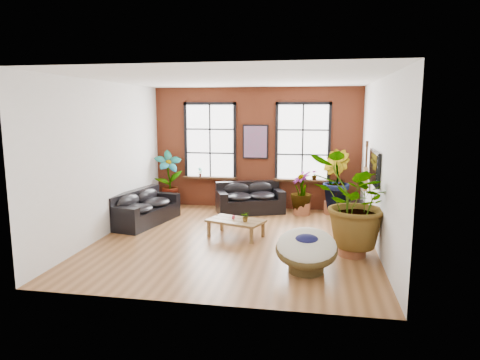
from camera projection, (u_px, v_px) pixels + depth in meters
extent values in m
cube|color=brown|center=(235.00, 240.00, 9.54)|extent=(6.00, 6.50, 0.02)
cube|color=white|center=(235.00, 79.00, 8.97)|extent=(6.00, 6.50, 0.02)
cube|color=#512013|center=(256.00, 148.00, 12.43)|extent=(6.00, 0.02, 3.50)
cube|color=silver|center=(193.00, 189.00, 6.09)|extent=(6.00, 0.02, 3.50)
cube|color=silver|center=(106.00, 159.00, 9.77)|extent=(0.02, 6.50, 3.50)
cube|color=silver|center=(380.00, 165.00, 8.74)|extent=(0.02, 6.50, 3.50)
cube|color=white|center=(210.00, 141.00, 12.56)|extent=(1.40, 0.02, 2.10)
cube|color=#321C0D|center=(210.00, 178.00, 12.67)|extent=(1.60, 0.22, 0.06)
cube|color=white|center=(303.00, 142.00, 12.10)|extent=(1.40, 0.02, 2.10)
cube|color=#321C0D|center=(302.00, 180.00, 12.21)|extent=(1.60, 0.22, 0.06)
cube|color=black|center=(250.00, 205.00, 12.01)|extent=(2.03, 1.50, 0.42)
cube|color=black|center=(247.00, 188.00, 12.27)|extent=(1.79, 0.87, 0.43)
cube|color=black|center=(222.00, 195.00, 11.80)|extent=(0.53, 0.91, 0.22)
cube|color=black|center=(278.00, 193.00, 12.12)|extent=(0.53, 0.91, 0.22)
ellipsoid|color=black|center=(238.00, 197.00, 11.85)|extent=(0.99, 0.98, 0.24)
ellipsoid|color=black|center=(236.00, 190.00, 12.07)|extent=(0.80, 0.50, 0.41)
ellipsoid|color=black|center=(263.00, 196.00, 11.99)|extent=(0.99, 0.98, 0.24)
ellipsoid|color=black|center=(260.00, 189.00, 12.21)|extent=(0.80, 0.50, 0.41)
cube|color=black|center=(145.00, 215.00, 10.89)|extent=(1.28, 2.21, 0.41)
cube|color=black|center=(134.00, 199.00, 10.94)|extent=(0.64, 2.08, 0.42)
cube|color=black|center=(122.00, 212.00, 9.98)|extent=(0.90, 0.39, 0.21)
cube|color=black|center=(164.00, 197.00, 11.69)|extent=(0.90, 0.39, 0.21)
ellipsoid|color=black|center=(137.00, 209.00, 10.45)|extent=(0.90, 1.04, 0.23)
ellipsoid|color=black|center=(128.00, 202.00, 10.52)|extent=(0.41, 0.94, 0.40)
ellipsoid|color=black|center=(155.00, 202.00, 11.20)|extent=(0.90, 1.04, 0.23)
ellipsoid|color=black|center=(147.00, 196.00, 11.27)|extent=(0.41, 0.94, 0.40)
cube|color=brown|center=(236.00, 221.00, 9.69)|extent=(1.40, 1.08, 0.05)
cube|color=#321C0D|center=(233.00, 221.00, 9.58)|extent=(1.17, 0.41, 0.00)
cube|color=#321C0D|center=(238.00, 219.00, 9.79)|extent=(1.17, 0.41, 0.00)
cube|color=brown|center=(209.00, 229.00, 9.74)|extent=(0.08, 0.08, 0.35)
cube|color=brown|center=(251.00, 236.00, 9.22)|extent=(0.08, 0.08, 0.35)
cube|color=brown|center=(222.00, 223.00, 10.23)|extent=(0.08, 0.08, 0.35)
cube|color=brown|center=(263.00, 230.00, 9.70)|extent=(0.08, 0.08, 0.35)
cylinder|color=#C23047|center=(233.00, 217.00, 9.76)|extent=(0.09, 0.09, 0.08)
cylinder|color=#423417|center=(306.00, 265.00, 7.62)|extent=(0.64, 0.64, 0.25)
torus|color=#423417|center=(306.00, 249.00, 7.58)|extent=(1.11, 1.11, 0.50)
ellipsoid|color=beige|center=(307.00, 246.00, 7.56)|extent=(1.07, 1.13, 0.68)
ellipsoid|color=#13143D|center=(307.00, 240.00, 7.49)|extent=(0.43, 0.34, 0.19)
cube|color=black|center=(255.00, 142.00, 12.32)|extent=(0.74, 0.04, 0.98)
cube|color=#0C7F8C|center=(255.00, 142.00, 12.30)|extent=(0.66, 0.02, 0.90)
cube|color=black|center=(374.00, 168.00, 9.06)|extent=(0.06, 1.25, 0.72)
cube|color=black|center=(373.00, 168.00, 9.07)|extent=(0.01, 1.15, 0.62)
cylinder|color=#B27F4C|center=(365.00, 183.00, 10.18)|extent=(0.09, 0.38, 0.38)
cylinder|color=#B27F4C|center=(366.00, 173.00, 10.14)|extent=(0.09, 0.30, 0.30)
cylinder|color=black|center=(365.00, 183.00, 10.18)|extent=(0.09, 0.11, 0.11)
cube|color=#321C0D|center=(366.00, 157.00, 10.08)|extent=(0.04, 0.05, 0.55)
cube|color=#321C0D|center=(367.00, 144.00, 10.02)|extent=(0.06, 0.06, 0.14)
cube|color=black|center=(354.00, 210.00, 11.23)|extent=(0.61, 0.52, 0.49)
cylinder|color=brown|center=(169.00, 200.00, 12.65)|extent=(0.75, 0.75, 0.42)
cylinder|color=brown|center=(333.00, 207.00, 11.89)|extent=(0.61, 0.61, 0.36)
cylinder|color=brown|center=(352.00, 246.00, 8.47)|extent=(0.61, 0.61, 0.39)
cylinder|color=brown|center=(302.00, 209.00, 11.78)|extent=(0.55, 0.55, 0.34)
imported|color=#144412|center=(169.00, 177.00, 12.55)|extent=(0.98, 0.88, 1.54)
imported|color=#144412|center=(335.00, 179.00, 11.75)|extent=(1.03, 1.12, 1.63)
imported|color=#144412|center=(355.00, 202.00, 8.30)|extent=(2.21, 2.16, 1.86)
imported|color=#144412|center=(301.00, 191.00, 11.70)|extent=(0.80, 0.80, 1.07)
imported|color=#144412|center=(246.00, 217.00, 9.52)|extent=(0.23, 0.21, 0.22)
imported|color=#144412|center=(200.00, 172.00, 12.70)|extent=(0.17, 0.17, 0.27)
imported|color=#144412|center=(314.00, 175.00, 12.13)|extent=(0.19, 0.19, 0.27)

